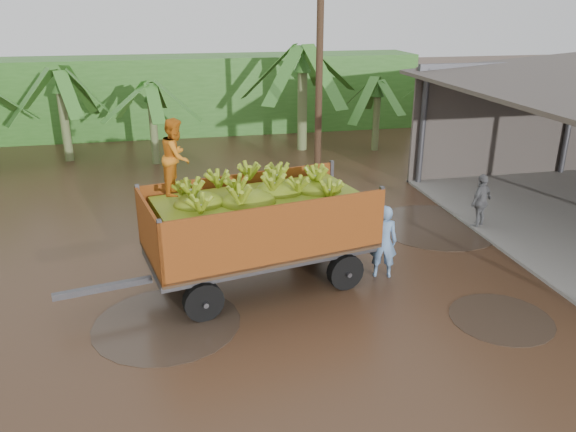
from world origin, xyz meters
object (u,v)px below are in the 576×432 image
(banana_trailer, at_px, (258,222))
(man_blue, at_px, (383,241))
(man_grey, at_px, (481,201))
(utility_pole, at_px, (319,71))

(banana_trailer, bearing_deg, man_blue, -17.26)
(man_blue, relative_size, man_grey, 1.10)
(man_grey, relative_size, utility_pole, 0.21)
(banana_trailer, bearing_deg, man_grey, 4.73)
(man_blue, xyz_separation_m, utility_pole, (0.47, 7.66, 2.95))
(utility_pole, bearing_deg, man_grey, -58.65)
(man_grey, bearing_deg, banana_trailer, -13.92)
(banana_trailer, height_order, utility_pole, utility_pole)
(banana_trailer, relative_size, utility_pole, 0.92)
(banana_trailer, xyz_separation_m, man_blue, (2.86, -0.27, -0.61))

